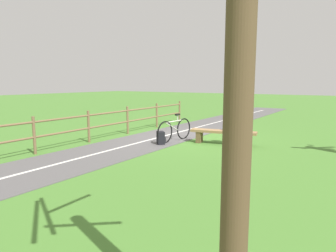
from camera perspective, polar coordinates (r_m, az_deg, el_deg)
ground_plane at (r=10.88m, az=3.65°, el=-2.16°), size 80.00×80.00×0.00m
paved_path at (r=8.33m, az=-15.42°, el=-5.68°), size 2.79×36.03×0.02m
path_centre_line at (r=8.33m, az=-15.42°, el=-5.61°), size 0.54×32.00×0.00m
bench at (r=9.79m, az=10.40°, el=-1.56°), size 2.12×0.78×0.45m
person_seated at (r=9.66m, az=12.69°, el=0.89°), size 0.41×0.41×0.74m
bicycle at (r=10.10m, az=1.27°, el=-0.74°), size 0.25×1.74×0.92m
backpack at (r=9.59m, az=-1.37°, el=-2.32°), size 0.36×0.36×0.42m
fence_roadside at (r=10.90m, az=-11.03°, el=1.06°), size 0.16×9.94×1.05m
tree_by_path at (r=1.91m, az=12.78°, el=11.31°), size 1.37×1.40×4.54m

